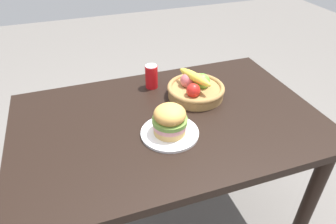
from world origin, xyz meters
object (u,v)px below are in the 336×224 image
Objects in this scene: plate at (170,133)px; sandwich at (170,120)px; fruit_basket at (196,89)px; soda_can at (151,76)px.

sandwich is at bearing -90.00° from plate.
plate is 0.07m from sandwich.
fruit_basket is at bearing 47.52° from plate.
sandwich is at bearing -95.78° from soda_can.
sandwich is 0.51× the size of fruit_basket.
soda_can is at bearing 84.22° from sandwich.
fruit_basket is (0.22, 0.24, -0.03)m from sandwich.
sandwich is 1.18× the size of soda_can.
fruit_basket is (0.18, -0.16, -0.02)m from soda_can.
sandwich is (0.00, -0.00, 0.07)m from plate.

